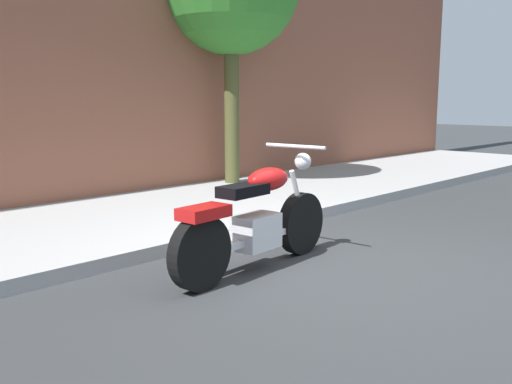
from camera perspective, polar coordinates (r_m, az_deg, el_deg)
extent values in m
plane|color=#303335|center=(5.35, 8.38, -7.74)|extent=(60.00, 60.00, 0.00)
cube|color=#A2A2A2|center=(7.39, -10.66, -2.45)|extent=(21.89, 2.98, 0.14)
cylinder|color=black|center=(5.75, 4.60, -3.19)|extent=(0.64, 0.18, 0.63)
cylinder|color=black|center=(4.66, -5.70, -6.22)|extent=(0.64, 0.18, 0.63)
cube|color=silver|center=(5.17, 0.00, -4.03)|extent=(0.46, 0.31, 0.32)
cube|color=silver|center=(5.19, 0.00, -4.78)|extent=(1.31, 0.19, 0.06)
ellipsoid|color=red|center=(5.22, 1.25, 1.31)|extent=(0.54, 0.30, 0.22)
cube|color=black|center=(4.96, -1.31, 0.17)|extent=(0.50, 0.28, 0.10)
cube|color=red|center=(4.62, -5.33, -2.07)|extent=(0.46, 0.28, 0.10)
cylinder|color=silver|center=(5.65, 4.29, -0.53)|extent=(0.27, 0.07, 0.58)
cylinder|color=silver|center=(5.53, 4.00, 4.67)|extent=(0.09, 0.70, 0.04)
sphere|color=silver|center=(5.66, 4.80, 3.14)|extent=(0.17, 0.17, 0.17)
cylinder|color=silver|center=(5.11, -3.17, -5.36)|extent=(0.80, 0.16, 0.09)
cylinder|color=#494B27|center=(9.67, -2.48, 8.43)|extent=(0.25, 0.25, 2.81)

